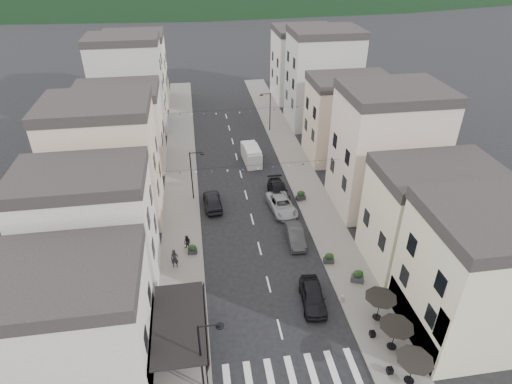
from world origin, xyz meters
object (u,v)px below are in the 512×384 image
(parked_car_b, at_px, (295,236))
(parked_car_d, at_px, (278,191))
(parked_car_a, at_px, (313,296))
(pedestrian_a, at_px, (175,259))
(pedestrian_b, at_px, (187,243))
(delivery_van, at_px, (251,154))
(parked_car_e, at_px, (213,201))
(parked_car_c, at_px, (282,205))

(parked_car_b, distance_m, parked_car_d, 8.62)
(parked_car_b, relative_size, parked_car_d, 0.87)
(parked_car_a, bearing_deg, parked_car_d, 93.57)
(parked_car_a, relative_size, pedestrian_a, 2.48)
(parked_car_d, xyz_separation_m, pedestrian_b, (-10.58, -8.32, 0.15))
(parked_car_d, xyz_separation_m, delivery_van, (-1.87, 8.93, 0.42))
(parked_car_a, relative_size, pedestrian_b, 3.02)
(pedestrian_a, bearing_deg, parked_car_e, 71.23)
(parked_car_d, xyz_separation_m, pedestrian_a, (-11.74, -10.72, 0.32))
(parked_car_b, xyz_separation_m, parked_car_c, (-0.24, 5.62, 0.03))
(delivery_van, xyz_separation_m, pedestrian_a, (-9.88, -19.66, -0.10))
(parked_car_b, bearing_deg, parked_car_d, 92.50)
(parked_car_c, distance_m, delivery_van, 12.05)
(parked_car_e, relative_size, delivery_van, 0.93)
(delivery_van, bearing_deg, pedestrian_b, -120.44)
(delivery_van, distance_m, pedestrian_b, 19.33)
(parked_car_c, distance_m, pedestrian_a, 13.87)
(parked_car_d, height_order, pedestrian_a, pedestrian_a)
(parked_car_a, relative_size, parked_car_b, 1.06)
(parked_car_d, height_order, delivery_van, delivery_van)
(parked_car_b, relative_size, pedestrian_b, 2.85)
(parked_car_d, bearing_deg, pedestrian_b, -141.50)
(parked_car_a, xyz_separation_m, delivery_van, (-1.40, 25.83, 0.36))
(parked_car_c, height_order, pedestrian_b, pedestrian_b)
(parked_car_c, bearing_deg, parked_car_d, 79.22)
(parked_car_d, relative_size, parked_car_e, 1.08)
(parked_car_c, distance_m, parked_car_d, 3.01)
(parked_car_e, bearing_deg, parked_car_c, 163.08)
(parked_car_a, distance_m, parked_car_e, 17.34)
(parked_car_b, xyz_separation_m, parked_car_e, (-7.70, 7.49, 0.08))
(parked_car_a, height_order, pedestrian_b, pedestrian_b)
(pedestrian_a, relative_size, pedestrian_b, 1.22)
(parked_car_e, distance_m, pedestrian_a, 10.42)
(parked_car_e, height_order, pedestrian_a, pedestrian_a)
(parked_car_d, height_order, parked_car_e, parked_car_e)
(parked_car_d, height_order, pedestrian_b, pedestrian_b)
(parked_car_d, relative_size, pedestrian_a, 2.70)
(parked_car_e, xyz_separation_m, pedestrian_b, (-2.89, -7.19, 0.09))
(parked_car_c, bearing_deg, pedestrian_b, -159.25)
(pedestrian_a, distance_m, pedestrian_b, 2.68)
(parked_car_e, bearing_deg, parked_car_b, 132.97)
(parked_car_e, xyz_separation_m, pedestrian_a, (-4.06, -9.59, 0.26))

